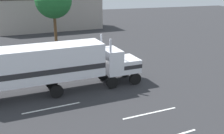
% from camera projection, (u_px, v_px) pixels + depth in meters
% --- Properties ---
extents(ground_plane, '(120.00, 120.00, 0.00)m').
position_uv_depth(ground_plane, '(110.00, 83.00, 24.70)').
color(ground_plane, '#2D2D30').
extents(lane_stripe_near, '(4.38, 0.74, 0.01)m').
position_uv_depth(lane_stripe_near, '(52.00, 108.00, 19.90)').
color(lane_stripe_near, silver).
rests_on(lane_stripe_near, ground_plane).
extents(lane_stripe_mid, '(4.39, 0.59, 0.01)m').
position_uv_depth(lane_stripe_mid, '(150.00, 113.00, 19.12)').
color(lane_stripe_mid, silver).
rests_on(lane_stripe_mid, ground_plane).
extents(semi_truck, '(14.34, 4.16, 4.50)m').
position_uv_depth(semi_truck, '(54.00, 64.00, 21.86)').
color(semi_truck, white).
rests_on(semi_truck, ground_plane).
extents(person_bystander, '(0.40, 0.48, 1.63)m').
position_uv_depth(person_bystander, '(34.00, 73.00, 24.62)').
color(person_bystander, '#2D3347').
rests_on(person_bystander, ground_plane).
extents(tree_left, '(5.43, 5.43, 9.03)m').
position_uv_depth(tree_left, '(53.00, 0.00, 38.65)').
color(tree_left, brown).
rests_on(tree_left, ground_plane).
extents(building_backdrop, '(19.48, 7.92, 6.32)m').
position_uv_depth(building_backdrop, '(50.00, 12.00, 49.54)').
color(building_backdrop, '#9E938C').
rests_on(building_backdrop, ground_plane).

